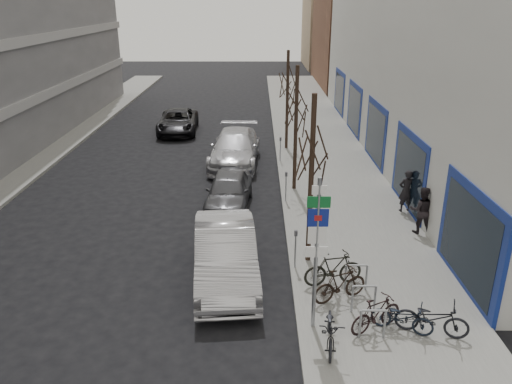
{
  "coord_description": "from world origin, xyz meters",
  "views": [
    {
      "loc": [
        0.97,
        -10.74,
        8.0
      ],
      "look_at": [
        0.92,
        4.75,
        2.0
      ],
      "focal_mm": 35.0,
      "sensor_mm": 36.0,
      "label": 1
    }
  ],
  "objects_px": {
    "bike_far_curb": "(432,315)",
    "lane_car": "(178,121)",
    "bike_mid_curb": "(402,315)",
    "bike_near_left": "(331,328)",
    "meter_back": "(280,147)",
    "bike_mid_inner": "(333,268)",
    "parked_car_back": "(235,148)",
    "meter_mid": "(286,184)",
    "parked_car_mid": "(229,190)",
    "tree_far": "(288,77)",
    "tree_mid": "(297,100)",
    "highway_sign_pole": "(317,246)",
    "bike_rack": "(364,296)",
    "pedestrian_near": "(406,191)",
    "bike_near_right": "(376,313)",
    "parked_car_front": "(225,254)",
    "pedestrian_far": "(422,210)",
    "tree_near": "(313,141)",
    "meter_front": "(296,245)",
    "bike_far_inner": "(340,284)"
  },
  "relations": [
    {
      "from": "meter_mid",
      "to": "parked_car_front",
      "type": "xyz_separation_m",
      "value": [
        -2.14,
        -5.94,
        -0.07
      ]
    },
    {
      "from": "lane_car",
      "to": "bike_mid_curb",
      "type": "bearing_deg",
      "value": -70.36
    },
    {
      "from": "highway_sign_pole",
      "to": "tree_far",
      "type": "height_order",
      "value": "tree_far"
    },
    {
      "from": "pedestrian_near",
      "to": "bike_mid_curb",
      "type": "bearing_deg",
      "value": 65.82
    },
    {
      "from": "meter_front",
      "to": "bike_mid_inner",
      "type": "xyz_separation_m",
      "value": [
        1.03,
        -1.02,
        -0.23
      ]
    },
    {
      "from": "parked_car_mid",
      "to": "tree_mid",
      "type": "bearing_deg",
      "value": 36.07
    },
    {
      "from": "bike_mid_inner",
      "to": "parked_car_back",
      "type": "bearing_deg",
      "value": 3.47
    },
    {
      "from": "lane_car",
      "to": "pedestrian_near",
      "type": "bearing_deg",
      "value": -53.33
    },
    {
      "from": "bike_mid_curb",
      "to": "meter_back",
      "type": "bearing_deg",
      "value": 31.94
    },
    {
      "from": "bike_mid_inner",
      "to": "bike_rack",
      "type": "bearing_deg",
      "value": -168.16
    },
    {
      "from": "bike_far_inner",
      "to": "lane_car",
      "type": "relative_size",
      "value": 0.33
    },
    {
      "from": "bike_mid_inner",
      "to": "parked_car_mid",
      "type": "relative_size",
      "value": 0.42
    },
    {
      "from": "bike_near_right",
      "to": "pedestrian_near",
      "type": "xyz_separation_m",
      "value": [
        2.84,
        7.65,
        0.36
      ]
    },
    {
      "from": "bike_rack",
      "to": "bike_far_inner",
      "type": "height_order",
      "value": "bike_far_inner"
    },
    {
      "from": "bike_far_curb",
      "to": "parked_car_mid",
      "type": "xyz_separation_m",
      "value": [
        -5.51,
        8.56,
        0.02
      ]
    },
    {
      "from": "bike_mid_inner",
      "to": "tree_far",
      "type": "bearing_deg",
      "value": -10.0
    },
    {
      "from": "bike_mid_inner",
      "to": "parked_car_front",
      "type": "relative_size",
      "value": 0.35
    },
    {
      "from": "bike_far_curb",
      "to": "lane_car",
      "type": "bearing_deg",
      "value": 41.5
    },
    {
      "from": "tree_far",
      "to": "parked_car_front",
      "type": "distance_m",
      "value": 14.55
    },
    {
      "from": "bike_rack",
      "to": "bike_near_left",
      "type": "height_order",
      "value": "bike_near_left"
    },
    {
      "from": "meter_mid",
      "to": "bike_mid_inner",
      "type": "distance_m",
      "value": 6.6
    },
    {
      "from": "meter_mid",
      "to": "bike_far_curb",
      "type": "bearing_deg",
      "value": -70.34
    },
    {
      "from": "bike_mid_curb",
      "to": "pedestrian_near",
      "type": "distance_m",
      "value": 8.0
    },
    {
      "from": "bike_near_left",
      "to": "pedestrian_far",
      "type": "relative_size",
      "value": 0.96
    },
    {
      "from": "bike_far_curb",
      "to": "bike_rack",
      "type": "bearing_deg",
      "value": 75.42
    },
    {
      "from": "pedestrian_far",
      "to": "bike_far_curb",
      "type": "bearing_deg",
      "value": 85.02
    },
    {
      "from": "tree_near",
      "to": "bike_mid_inner",
      "type": "bearing_deg",
      "value": -69.06
    },
    {
      "from": "highway_sign_pole",
      "to": "parked_car_mid",
      "type": "bearing_deg",
      "value": 107.52
    },
    {
      "from": "meter_back",
      "to": "bike_far_curb",
      "type": "relative_size",
      "value": 0.71
    },
    {
      "from": "bike_far_curb",
      "to": "tree_mid",
      "type": "bearing_deg",
      "value": 31.92
    },
    {
      "from": "highway_sign_pole",
      "to": "bike_near_left",
      "type": "xyz_separation_m",
      "value": [
        0.33,
        -0.78,
        -1.79
      ]
    },
    {
      "from": "bike_near_left",
      "to": "bike_far_curb",
      "type": "bearing_deg",
      "value": 16.82
    },
    {
      "from": "meter_mid",
      "to": "parked_car_mid",
      "type": "height_order",
      "value": "parked_car_mid"
    },
    {
      "from": "tree_mid",
      "to": "meter_back",
      "type": "relative_size",
      "value": 4.33
    },
    {
      "from": "bike_far_curb",
      "to": "pedestrian_near",
      "type": "xyz_separation_m",
      "value": [
        1.49,
        7.81,
        0.3
      ]
    },
    {
      "from": "tree_near",
      "to": "pedestrian_far",
      "type": "height_order",
      "value": "tree_near"
    },
    {
      "from": "meter_back",
      "to": "parked_car_back",
      "type": "relative_size",
      "value": 0.22
    },
    {
      "from": "tree_far",
      "to": "lane_car",
      "type": "relative_size",
      "value": 1.07
    },
    {
      "from": "bike_near_right",
      "to": "pedestrian_near",
      "type": "bearing_deg",
      "value": -49.31
    },
    {
      "from": "meter_back",
      "to": "bike_mid_inner",
      "type": "relative_size",
      "value": 0.71
    },
    {
      "from": "tree_mid",
      "to": "bike_near_left",
      "type": "xyz_separation_m",
      "value": [
        0.13,
        -10.8,
        -3.44
      ]
    },
    {
      "from": "highway_sign_pole",
      "to": "meter_front",
      "type": "xyz_separation_m",
      "value": [
        -0.25,
        3.01,
        -1.54
      ]
    },
    {
      "from": "meter_front",
      "to": "pedestrian_far",
      "type": "relative_size",
      "value": 0.72
    },
    {
      "from": "bike_far_curb",
      "to": "bike_near_left",
      "type": "bearing_deg",
      "value": 117.41
    },
    {
      "from": "tree_far",
      "to": "parked_car_back",
      "type": "relative_size",
      "value": 0.94
    },
    {
      "from": "meter_front",
      "to": "bike_near_right",
      "type": "bearing_deg",
      "value": -60.27
    },
    {
      "from": "pedestrian_near",
      "to": "meter_back",
      "type": "bearing_deg",
      "value": -62.78
    },
    {
      "from": "bike_mid_curb",
      "to": "bike_near_left",
      "type": "bearing_deg",
      "value": 129.47
    },
    {
      "from": "pedestrian_near",
      "to": "parked_car_back",
      "type": "bearing_deg",
      "value": -51.09
    },
    {
      "from": "meter_back",
      "to": "parked_car_mid",
      "type": "relative_size",
      "value": 0.3
    }
  ]
}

